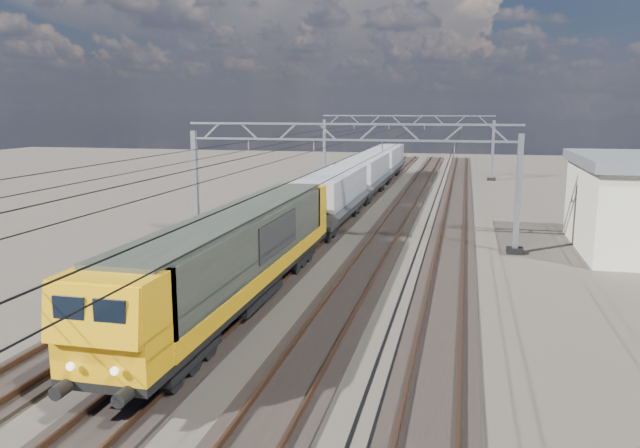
% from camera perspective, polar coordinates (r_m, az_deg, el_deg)
% --- Properties ---
extents(ground, '(160.00, 160.00, 0.00)m').
position_cam_1_polar(ground, '(33.02, 1.18, -3.38)').
color(ground, '#29231F').
rests_on(ground, ground).
extents(track_outer_west, '(2.60, 140.00, 0.30)m').
position_cam_1_polar(track_outer_west, '(34.70, -8.57, -2.68)').
color(track_outer_west, black).
rests_on(track_outer_west, ground).
extents(track_loco, '(2.60, 140.00, 0.30)m').
position_cam_1_polar(track_loco, '(33.46, -2.18, -3.07)').
color(track_loco, black).
rests_on(track_loco, ground).
extents(track_inner_east, '(2.60, 140.00, 0.30)m').
position_cam_1_polar(track_inner_east, '(32.66, 4.62, -3.44)').
color(track_inner_east, black).
rests_on(track_inner_east, ground).
extents(track_outer_east, '(2.60, 140.00, 0.30)m').
position_cam_1_polar(track_outer_east, '(32.33, 11.66, -3.77)').
color(track_outer_east, black).
rests_on(track_outer_east, ground).
extents(catenary_gantry_mid, '(19.90, 0.90, 7.11)m').
position_cam_1_polar(catenary_gantry_mid, '(36.19, 2.52, 4.14)').
color(catenary_gantry_mid, '#969BA4').
rests_on(catenary_gantry_mid, ground).
extents(catenary_gantry_far, '(19.90, 0.90, 7.11)m').
position_cam_1_polar(catenary_gantry_far, '(71.77, 7.88, 7.27)').
color(catenary_gantry_far, '#969BA4').
rests_on(catenary_gantry_far, ground).
extents(overhead_wires, '(12.03, 140.00, 0.53)m').
position_cam_1_polar(overhead_wires, '(39.96, 3.61, 7.40)').
color(overhead_wires, black).
rests_on(overhead_wires, ground).
extents(locomotive, '(2.76, 21.10, 3.62)m').
position_cam_1_polar(locomotive, '(25.00, -7.40, -2.55)').
color(locomotive, black).
rests_on(locomotive, ground).
extents(hopper_wagon_lead, '(3.38, 13.00, 3.25)m').
position_cam_1_polar(hopper_wagon_lead, '(41.78, 1.10, 2.71)').
color(hopper_wagon_lead, black).
rests_on(hopper_wagon_lead, ground).
extents(hopper_wagon_mid, '(3.38, 13.00, 3.25)m').
position_cam_1_polar(hopper_wagon_mid, '(55.65, 4.16, 4.66)').
color(hopper_wagon_mid, black).
rests_on(hopper_wagon_mid, ground).
extents(hopper_wagon_third, '(3.38, 13.00, 3.25)m').
position_cam_1_polar(hopper_wagon_third, '(69.65, 6.01, 5.83)').
color(hopper_wagon_third, black).
rests_on(hopper_wagon_third, ground).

